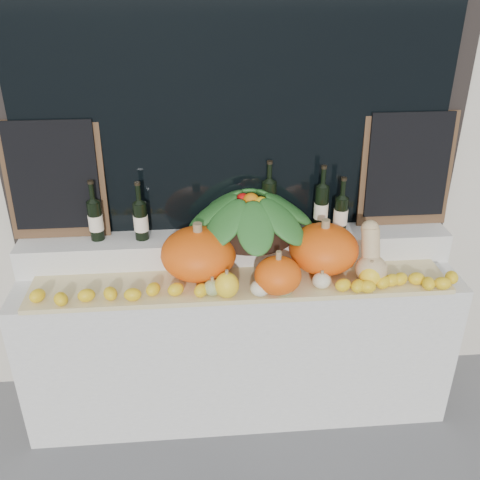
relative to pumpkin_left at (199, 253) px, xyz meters
name	(u,v)px	position (x,y,z in m)	size (l,w,h in m)	color
display_sill	(239,341)	(0.21, 0.04, -0.59)	(2.30, 0.55, 0.88)	silver
rear_tier	(236,247)	(0.21, 0.19, -0.07)	(2.30, 0.25, 0.16)	silver
straw_bedding	(241,285)	(0.21, -0.09, -0.14)	(2.10, 0.32, 0.03)	tan
pumpkin_left	(199,253)	(0.00, 0.00, 0.00)	(0.38, 0.38, 0.26)	#FB5C0D
pumpkin_right	(324,249)	(0.64, 0.00, 0.00)	(0.36, 0.36, 0.25)	#FB5C0D
pumpkin_center	(278,275)	(0.38, -0.18, -0.04)	(0.23, 0.23, 0.18)	#FB5C0D
butternut_squash	(371,258)	(0.86, -0.11, -0.01)	(0.16, 0.21, 0.30)	tan
decorative_gourds	(285,283)	(0.41, -0.19, -0.08)	(0.88, 0.16, 0.15)	#406E21
lemon_heap	(243,289)	(0.21, -0.20, -0.10)	(2.20, 0.16, 0.06)	yellow
produce_bowl	(251,214)	(0.28, 0.17, 0.13)	(0.71, 0.71, 0.25)	black
wine_bottle_far_left	(96,220)	(-0.53, 0.19, 0.12)	(0.08, 0.08, 0.33)	black
wine_bottle_near_left	(141,220)	(-0.29, 0.18, 0.11)	(0.08, 0.08, 0.32)	black
wine_bottle_tall	(269,204)	(0.39, 0.25, 0.15)	(0.08, 0.08, 0.38)	black
wine_bottle_near_right	(321,208)	(0.66, 0.19, 0.14)	(0.08, 0.08, 0.37)	black
wine_bottle_far_right	(341,214)	(0.76, 0.17, 0.11)	(0.08, 0.08, 0.31)	black
chalkboard_left	(54,178)	(-0.71, 0.25, 0.33)	(0.50, 0.08, 0.62)	#4C331E
chalkboard_right	(407,168)	(1.13, 0.25, 0.33)	(0.50, 0.08, 0.62)	#4C331E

